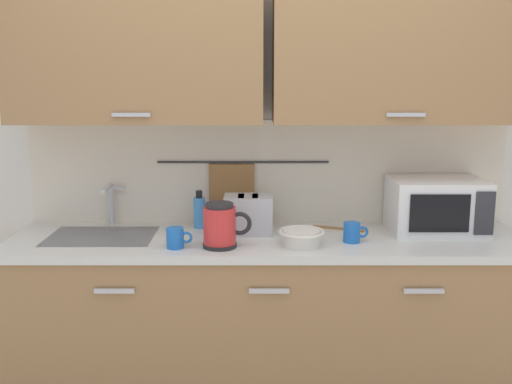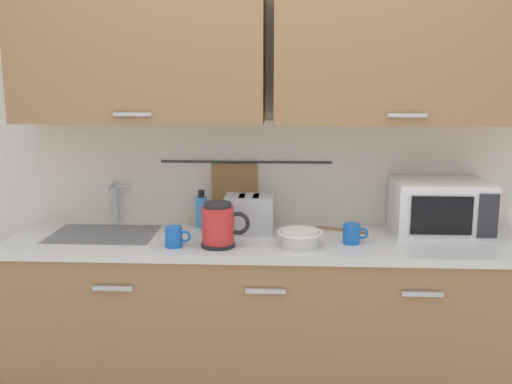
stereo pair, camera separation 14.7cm
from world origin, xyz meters
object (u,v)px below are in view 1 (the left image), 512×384
microwave (437,206)px  mug_near_sink (176,238)px  dish_soap_bottle (200,212)px  electric_kettle (221,226)px  mixing_bowl (302,237)px  toaster (249,214)px  mug_by_kettle (353,232)px  wooden_spoon (346,229)px

microwave → mug_near_sink: (-1.28, -0.29, -0.09)m
dish_soap_bottle → mug_near_sink: 0.37m
electric_kettle → mug_near_sink: electric_kettle is taller
mixing_bowl → toaster: size_ratio=0.84×
mug_by_kettle → electric_kettle: bearing=-172.5°
mug_by_kettle → wooden_spoon: 0.22m
microwave → wooden_spoon: microwave is taller
toaster → mug_by_kettle: (0.50, -0.17, -0.05)m
microwave → dish_soap_bottle: microwave is taller
dish_soap_bottle → mixing_bowl: size_ratio=0.92×
mixing_bowl → mug_by_kettle: 0.26m
microwave → toaster: microwave is taller
microwave → toaster: 0.95m
mixing_bowl → wooden_spoon: 0.38m
mug_near_sink → toaster: size_ratio=0.47×
microwave → electric_kettle: size_ratio=2.03×
electric_kettle → toaster: bearing=63.7°
mug_near_sink → dish_soap_bottle: bearing=78.3°
microwave → dish_soap_bottle: (-1.20, 0.07, -0.05)m
electric_kettle → dish_soap_bottle: 0.37m
electric_kettle → mixing_bowl: bearing=2.1°
dish_soap_bottle → toaster: size_ratio=0.77×
mug_near_sink → mug_by_kettle: bearing=6.7°
dish_soap_bottle → wooden_spoon: 0.76m
toaster → microwave: bearing=1.4°
dish_soap_bottle → toaster: 0.27m
wooden_spoon → mug_by_kettle: bearing=-90.4°
electric_kettle → mug_near_sink: (-0.21, -0.02, -0.05)m
microwave → electric_kettle: 1.11m
toaster → mug_near_sink: bearing=-141.1°
dish_soap_bottle → mug_by_kettle: size_ratio=1.63×
microwave → mug_by_kettle: size_ratio=3.83×
dish_soap_bottle → mug_near_sink: dish_soap_bottle is taller
dish_soap_bottle → mug_by_kettle: bearing=-19.6°
microwave → dish_soap_bottle: size_ratio=2.35×
electric_kettle → mug_by_kettle: (0.62, 0.08, -0.05)m
electric_kettle → mug_near_sink: bearing=-175.7°
electric_kettle → toaster: (0.12, 0.25, -0.01)m
microwave → toaster: bearing=-178.6°
toaster → dish_soap_bottle: bearing=158.8°
wooden_spoon → toaster: bearing=-174.1°
dish_soap_bottle → mug_by_kettle: (0.75, -0.27, -0.04)m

